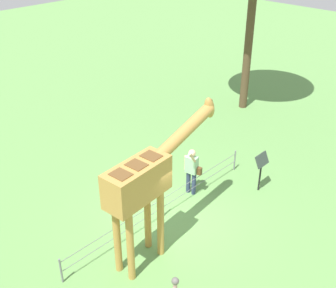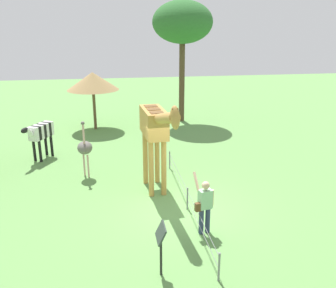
% 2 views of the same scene
% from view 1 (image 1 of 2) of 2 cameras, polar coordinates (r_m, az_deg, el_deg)
% --- Properties ---
extents(ground_plane, '(60.00, 60.00, 0.00)m').
position_cam_1_polar(ground_plane, '(12.58, 0.14, -10.09)').
color(ground_plane, '#60934C').
extents(giraffe, '(3.94, 0.83, 3.67)m').
position_cam_1_polar(giraffe, '(10.07, -2.83, -4.83)').
color(giraffe, '#BC8942').
rests_on(giraffe, ground_plane).
extents(visitor, '(0.60, 0.57, 1.74)m').
position_cam_1_polar(visitor, '(13.13, 3.21, -3.37)').
color(visitor, navy).
rests_on(visitor, ground_plane).
extents(info_sign, '(0.56, 0.21, 1.32)m').
position_cam_1_polar(info_sign, '(13.54, 12.44, -2.75)').
color(info_sign, black).
rests_on(info_sign, ground_plane).
extents(wire_fence, '(7.05, 0.05, 0.75)m').
position_cam_1_polar(wire_fence, '(12.46, -0.63, -8.19)').
color(wire_fence, slate).
rests_on(wire_fence, ground_plane).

